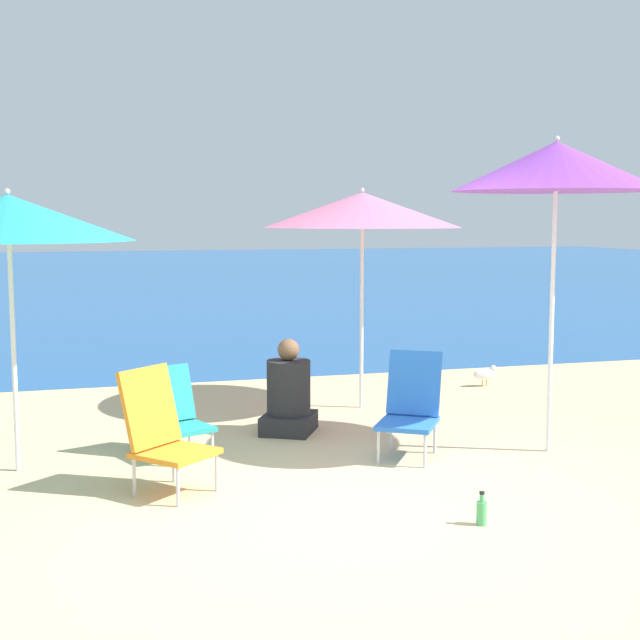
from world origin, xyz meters
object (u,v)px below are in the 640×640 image
at_px(beach_umbrella_purple, 556,167).
at_px(beach_umbrella_teal, 8,218).
at_px(beach_chair_orange, 162,429).
at_px(person_seated_near, 289,396).
at_px(beach_chair_teal, 171,412).
at_px(beach_umbrella_pink, 362,210).
at_px(water_bottle, 482,512).
at_px(seagull, 485,374).
at_px(beach_chair_blue, 411,404).

bearing_deg(beach_umbrella_purple, beach_umbrella_teal, 171.61).
bearing_deg(beach_chair_orange, person_seated_near, 7.11).
distance_m(beach_umbrella_teal, person_seated_near, 2.71).
bearing_deg(beach_chair_teal, beach_umbrella_pink, 10.48).
relative_size(water_bottle, seagull, 0.77).
bearing_deg(beach_umbrella_teal, beach_umbrella_pink, 23.71).
height_order(beach_chair_teal, person_seated_near, person_seated_near).
xyz_separation_m(beach_chair_orange, beach_chair_teal, (0.17, 0.92, -0.09)).
bearing_deg(beach_chair_blue, beach_umbrella_pink, 116.89).
bearing_deg(beach_umbrella_pink, beach_umbrella_teal, -156.29).
bearing_deg(beach_umbrella_purple, person_seated_near, 147.23).
relative_size(beach_umbrella_teal, beach_chair_orange, 2.45).
height_order(beach_umbrella_pink, beach_umbrella_teal, beach_umbrella_pink).
bearing_deg(beach_umbrella_teal, beach_chair_blue, -7.41).
relative_size(person_seated_near, water_bottle, 3.93).
height_order(beach_chair_orange, seagull, beach_chair_orange).
bearing_deg(beach_chair_teal, water_bottle, -74.55).
distance_m(beach_chair_blue, person_seated_near, 1.21).
distance_m(beach_umbrella_purple, beach_chair_blue, 2.13).
bearing_deg(beach_chair_teal, seagull, 5.98).
height_order(beach_umbrella_teal, water_bottle, beach_umbrella_teal).
bearing_deg(water_bottle, beach_umbrella_teal, 143.85).
bearing_deg(beach_umbrella_teal, water_bottle, -36.15).
relative_size(beach_umbrella_teal, beach_chair_blue, 2.57).
xyz_separation_m(beach_chair_orange, water_bottle, (1.76, -1.21, -0.34)).
xyz_separation_m(beach_chair_teal, seagull, (3.62, 1.86, -0.20)).
bearing_deg(seagull, beach_umbrella_purple, -106.25).
height_order(beach_umbrella_pink, beach_chair_orange, beach_umbrella_pink).
distance_m(beach_umbrella_purple, seagull, 3.41).
xyz_separation_m(beach_umbrella_pink, beach_chair_blue, (-0.19, -1.74, -1.50)).
height_order(beach_umbrella_teal, beach_chair_blue, beach_umbrella_teal).
relative_size(beach_umbrella_purple, beach_chair_teal, 3.62).
xyz_separation_m(beach_umbrella_pink, beach_chair_teal, (-1.97, -1.22, -1.56)).
relative_size(beach_umbrella_teal, beach_chair_teal, 3.01).
bearing_deg(beach_chair_blue, beach_chair_teal, -163.22).
relative_size(beach_chair_blue, water_bottle, 3.84).
bearing_deg(person_seated_near, beach_chair_orange, -103.41).
height_order(beach_umbrella_pink, beach_chair_teal, beach_umbrella_pink).
xyz_separation_m(beach_umbrella_teal, water_bottle, (2.72, -1.99, -1.75)).
xyz_separation_m(beach_umbrella_purple, person_seated_near, (-1.81, 1.17, -1.90)).
height_order(beach_umbrella_purple, beach_chair_orange, beach_umbrella_purple).
bearing_deg(beach_umbrella_pink, beach_chair_blue, -96.23).
relative_size(beach_umbrella_teal, person_seated_near, 2.51).
bearing_deg(seagull, beach_chair_orange, -143.68).
bearing_deg(beach_chair_teal, beach_chair_blue, -37.61).
bearing_deg(person_seated_near, water_bottle, -49.58).
relative_size(beach_umbrella_pink, beach_chair_teal, 3.12).
bearing_deg(beach_chair_blue, beach_umbrella_teal, -154.28).
height_order(beach_umbrella_pink, water_bottle, beach_umbrella_pink).
bearing_deg(beach_chair_orange, seagull, -4.67).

